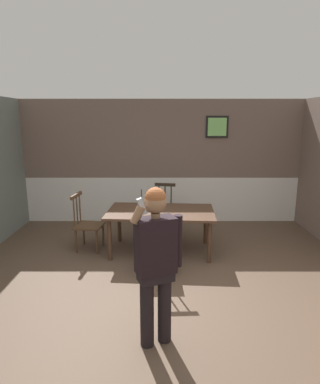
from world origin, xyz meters
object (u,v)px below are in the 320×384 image
(chair_near_window, at_px, (89,223))
(person_figure, at_px, (158,258))
(dining_table, at_px, (162,215))
(chair_by_doorway, at_px, (165,210))
(chair_at_table_head, at_px, (158,246))

(chair_near_window, xyz_separation_m, person_figure, (1.25, -2.50, 0.47))
(dining_table, distance_m, person_figure, 2.43)
(chair_near_window, height_order, chair_by_doorway, chair_near_window)
(chair_near_window, height_order, chair_at_table_head, chair_near_window)
(chair_near_window, xyz_separation_m, chair_by_doorway, (1.36, 0.82, 0.00))
(chair_by_doorway, relative_size, person_figure, 0.61)
(chair_by_doorway, distance_m, chair_at_table_head, 1.82)
(dining_table, height_order, person_figure, person_figure)
(chair_by_doorway, bearing_deg, dining_table, 95.98)
(dining_table, xyz_separation_m, person_figure, (-0.05, -2.41, 0.28))
(dining_table, distance_m, chair_at_table_head, 0.93)
(person_figure, bearing_deg, chair_at_table_head, -111.56)
(chair_near_window, xyz_separation_m, chair_at_table_head, (1.24, -1.00, -0.01))
(chair_near_window, bearing_deg, chair_at_table_head, 58.28)
(dining_table, bearing_deg, person_figure, -91.12)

